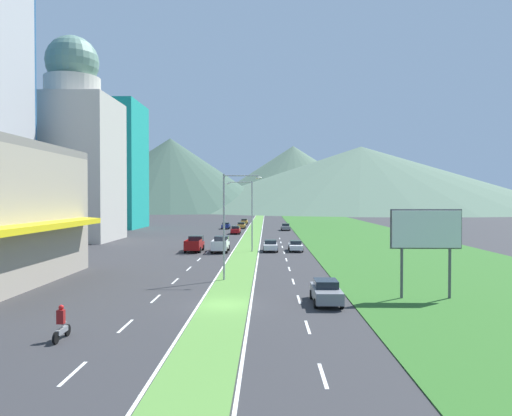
% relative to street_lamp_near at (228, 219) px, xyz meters
% --- Properties ---
extents(ground_plane, '(600.00, 600.00, 0.00)m').
position_rel_street_lamp_near_xyz_m(ground_plane, '(0.52, -9.75, -5.38)').
color(ground_plane, '#2D2D30').
extents(grass_median, '(3.20, 240.00, 0.06)m').
position_rel_street_lamp_near_xyz_m(grass_median, '(0.52, 50.25, -5.35)').
color(grass_median, '#518438').
rests_on(grass_median, ground_plane).
extents(grass_verge_right, '(24.00, 240.00, 0.06)m').
position_rel_street_lamp_near_xyz_m(grass_verge_right, '(21.12, 50.25, -5.35)').
color(grass_verge_right, '#2D6023').
rests_on(grass_verge_right, ground_plane).
extents(lane_dash_left_1, '(0.16, 2.80, 0.01)m').
position_rel_street_lamp_near_xyz_m(lane_dash_left_1, '(-4.58, -22.42, -5.38)').
color(lane_dash_left_1, silver).
rests_on(lane_dash_left_1, ground_plane).
extents(lane_dash_left_2, '(0.16, 2.80, 0.01)m').
position_rel_street_lamp_near_xyz_m(lane_dash_left_2, '(-4.58, -15.08, -5.38)').
color(lane_dash_left_2, silver).
rests_on(lane_dash_left_2, ground_plane).
extents(lane_dash_left_3, '(0.16, 2.80, 0.01)m').
position_rel_street_lamp_near_xyz_m(lane_dash_left_3, '(-4.58, -7.75, -5.38)').
color(lane_dash_left_3, silver).
rests_on(lane_dash_left_3, ground_plane).
extents(lane_dash_left_4, '(0.16, 2.80, 0.01)m').
position_rel_street_lamp_near_xyz_m(lane_dash_left_4, '(-4.58, -0.42, -5.38)').
color(lane_dash_left_4, silver).
rests_on(lane_dash_left_4, ground_plane).
extents(lane_dash_left_5, '(0.16, 2.80, 0.01)m').
position_rel_street_lamp_near_xyz_m(lane_dash_left_5, '(-4.58, 6.91, -5.38)').
color(lane_dash_left_5, silver).
rests_on(lane_dash_left_5, ground_plane).
extents(lane_dash_left_6, '(0.16, 2.80, 0.01)m').
position_rel_street_lamp_near_xyz_m(lane_dash_left_6, '(-4.58, 14.25, -5.38)').
color(lane_dash_left_6, silver).
rests_on(lane_dash_left_6, ground_plane).
extents(lane_dash_left_7, '(0.16, 2.80, 0.01)m').
position_rel_street_lamp_near_xyz_m(lane_dash_left_7, '(-4.58, 21.58, -5.38)').
color(lane_dash_left_7, silver).
rests_on(lane_dash_left_7, ground_plane).
extents(lane_dash_left_8, '(0.16, 2.80, 0.01)m').
position_rel_street_lamp_near_xyz_m(lane_dash_left_8, '(-4.58, 28.91, -5.38)').
color(lane_dash_left_8, silver).
rests_on(lane_dash_left_8, ground_plane).
extents(lane_dash_left_9, '(0.16, 2.80, 0.01)m').
position_rel_street_lamp_near_xyz_m(lane_dash_left_9, '(-4.58, 36.24, -5.38)').
color(lane_dash_left_9, silver).
rests_on(lane_dash_left_9, ground_plane).
extents(lane_dash_left_10, '(0.16, 2.80, 0.01)m').
position_rel_street_lamp_near_xyz_m(lane_dash_left_10, '(-4.58, 43.57, -5.38)').
color(lane_dash_left_10, silver).
rests_on(lane_dash_left_10, ground_plane).
extents(lane_dash_right_1, '(0.16, 2.80, 0.01)m').
position_rel_street_lamp_near_xyz_m(lane_dash_right_1, '(5.62, -22.42, -5.38)').
color(lane_dash_right_1, silver).
rests_on(lane_dash_right_1, ground_plane).
extents(lane_dash_right_2, '(0.16, 2.80, 0.01)m').
position_rel_street_lamp_near_xyz_m(lane_dash_right_2, '(5.62, -15.08, -5.38)').
color(lane_dash_right_2, silver).
rests_on(lane_dash_right_2, ground_plane).
extents(lane_dash_right_3, '(0.16, 2.80, 0.01)m').
position_rel_street_lamp_near_xyz_m(lane_dash_right_3, '(5.62, -7.75, -5.38)').
color(lane_dash_right_3, silver).
rests_on(lane_dash_right_3, ground_plane).
extents(lane_dash_right_4, '(0.16, 2.80, 0.01)m').
position_rel_street_lamp_near_xyz_m(lane_dash_right_4, '(5.62, -0.42, -5.38)').
color(lane_dash_right_4, silver).
rests_on(lane_dash_right_4, ground_plane).
extents(lane_dash_right_5, '(0.16, 2.80, 0.01)m').
position_rel_street_lamp_near_xyz_m(lane_dash_right_5, '(5.62, 6.91, -5.38)').
color(lane_dash_right_5, silver).
rests_on(lane_dash_right_5, ground_plane).
extents(lane_dash_right_6, '(0.16, 2.80, 0.01)m').
position_rel_street_lamp_near_xyz_m(lane_dash_right_6, '(5.62, 14.25, -5.38)').
color(lane_dash_right_6, silver).
rests_on(lane_dash_right_6, ground_plane).
extents(lane_dash_right_7, '(0.16, 2.80, 0.01)m').
position_rel_street_lamp_near_xyz_m(lane_dash_right_7, '(5.62, 21.58, -5.38)').
color(lane_dash_right_7, silver).
rests_on(lane_dash_right_7, ground_plane).
extents(lane_dash_right_8, '(0.16, 2.80, 0.01)m').
position_rel_street_lamp_near_xyz_m(lane_dash_right_8, '(5.62, 28.91, -5.38)').
color(lane_dash_right_8, silver).
rests_on(lane_dash_right_8, ground_plane).
extents(lane_dash_right_9, '(0.16, 2.80, 0.01)m').
position_rel_street_lamp_near_xyz_m(lane_dash_right_9, '(5.62, 36.24, -5.38)').
color(lane_dash_right_9, silver).
rests_on(lane_dash_right_9, ground_plane).
extents(lane_dash_right_10, '(0.16, 2.80, 0.01)m').
position_rel_street_lamp_near_xyz_m(lane_dash_right_10, '(5.62, 43.57, -5.38)').
color(lane_dash_right_10, silver).
rests_on(lane_dash_right_10, ground_plane).
extents(edge_line_median_left, '(0.16, 240.00, 0.01)m').
position_rel_street_lamp_near_xyz_m(edge_line_median_left, '(-1.23, 50.25, -5.38)').
color(edge_line_median_left, silver).
rests_on(edge_line_median_left, ground_plane).
extents(edge_line_median_right, '(0.16, 240.00, 0.01)m').
position_rel_street_lamp_near_xyz_m(edge_line_median_right, '(2.27, 50.25, -5.38)').
color(edge_line_median_right, silver).
rests_on(edge_line_median_right, ground_plane).
extents(domed_building, '(14.10, 14.10, 34.38)m').
position_rel_street_lamp_near_xyz_m(domed_building, '(-29.39, 39.07, 9.37)').
color(domed_building, '#B7B2A8').
rests_on(domed_building, ground_plane).
extents(midrise_colored, '(15.84, 15.84, 29.68)m').
position_rel_street_lamp_near_xyz_m(midrise_colored, '(-34.52, 72.32, 9.46)').
color(midrise_colored, teal).
rests_on(midrise_colored, ground_plane).
extents(hill_far_left, '(120.71, 120.71, 40.13)m').
position_rel_street_lamp_near_xyz_m(hill_far_left, '(-50.01, 224.10, 14.68)').
color(hill_far_left, '#3D5647').
rests_on(hill_far_left, ground_plane).
extents(hill_far_center, '(132.21, 132.21, 42.75)m').
position_rel_street_lamp_near_xyz_m(hill_far_center, '(21.25, 288.88, 15.99)').
color(hill_far_center, '#516B56').
rests_on(hill_far_center, ground_plane).
extents(hill_far_right, '(232.48, 232.48, 38.44)m').
position_rel_street_lamp_near_xyz_m(hill_far_right, '(60.50, 253.35, 13.84)').
color(hill_far_right, '#516B56').
rests_on(hill_far_right, ground_plane).
extents(street_lamp_near, '(3.39, 0.28, 9.28)m').
position_rel_street_lamp_near_xyz_m(street_lamp_near, '(0.00, 0.00, 0.00)').
color(street_lamp_near, '#99999E').
rests_on(street_lamp_near, ground_plane).
extents(street_lamp_mid, '(3.54, 0.34, 9.45)m').
position_rel_street_lamp_near_xyz_m(street_lamp_mid, '(0.96, 22.46, 0.11)').
color(street_lamp_mid, '#99999E').
rests_on(street_lamp_mid, ground_plane).
extents(billboard_roadside, '(5.04, 0.28, 6.40)m').
position_rel_street_lamp_near_xyz_m(billboard_roadside, '(14.65, -7.39, -0.66)').
color(billboard_roadside, '#4C4C51').
rests_on(billboard_roadside, ground_plane).
extents(car_0, '(1.93, 4.58, 1.59)m').
position_rel_street_lamp_near_xyz_m(car_0, '(7.38, -8.99, -4.57)').
color(car_0, slate).
rests_on(car_0, ground_plane).
extents(car_1, '(1.99, 4.43, 1.53)m').
position_rel_street_lamp_near_xyz_m(car_1, '(7.50, 65.41, -4.61)').
color(car_1, slate).
rests_on(car_1, ground_plane).
extents(car_2, '(1.96, 4.20, 1.53)m').
position_rel_street_lamp_near_xyz_m(car_2, '(3.84, 23.09, -4.61)').
color(car_2, silver).
rests_on(car_2, ground_plane).
extents(car_3, '(1.87, 4.80, 1.50)m').
position_rel_street_lamp_near_xyz_m(car_3, '(-6.21, 70.33, -4.61)').
color(car_3, navy).
rests_on(car_3, ground_plane).
extents(car_4, '(1.87, 4.42, 1.54)m').
position_rel_street_lamp_near_xyz_m(car_4, '(-2.83, 89.65, -4.61)').
color(car_4, '#C6842D').
rests_on(car_4, ground_plane).
extents(car_5, '(1.88, 4.59, 1.43)m').
position_rel_street_lamp_near_xyz_m(car_5, '(7.23, 23.47, -4.65)').
color(car_5, silver).
rests_on(car_5, ground_plane).
extents(car_6, '(1.89, 4.63, 1.61)m').
position_rel_street_lamp_near_xyz_m(car_6, '(-2.90, 54.49, -4.57)').
color(car_6, maroon).
rests_on(car_6, ground_plane).
extents(car_7, '(1.94, 4.58, 1.48)m').
position_rel_street_lamp_near_xyz_m(car_7, '(-2.69, 71.88, -4.63)').
color(car_7, '#C6842D').
rests_on(car_7, ground_plane).
extents(pickup_truck_0, '(2.18, 5.40, 2.00)m').
position_rel_street_lamp_near_xyz_m(pickup_truck_0, '(-2.83, 22.53, -4.40)').
color(pickup_truck_0, silver).
rests_on(pickup_truck_0, ground_plane).
extents(pickup_truck_1, '(2.18, 5.40, 2.00)m').
position_rel_street_lamp_near_xyz_m(pickup_truck_1, '(-6.37, 22.88, -4.40)').
color(pickup_truck_1, maroon).
rests_on(pickup_truck_1, ground_plane).
extents(motorcycle_rider, '(0.36, 2.00, 1.80)m').
position_rel_street_lamp_near_xyz_m(motorcycle_rider, '(-7.02, -17.82, -4.64)').
color(motorcycle_rider, black).
rests_on(motorcycle_rider, ground_plane).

